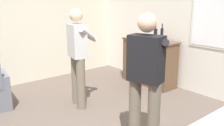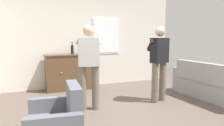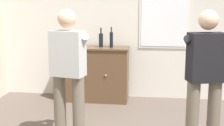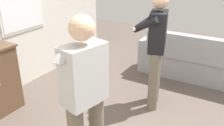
% 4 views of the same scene
% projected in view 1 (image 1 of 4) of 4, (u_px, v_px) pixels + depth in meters
% --- Properties ---
extents(wall_back_with_window, '(5.20, 0.15, 2.80)m').
position_uv_depth(wall_back_with_window, '(195.00, 22.00, 4.84)').
color(wall_back_with_window, silver).
rests_on(wall_back_with_window, ground).
extents(wall_side_left, '(0.12, 5.20, 2.80)m').
position_uv_depth(wall_side_left, '(9.00, 20.00, 5.17)').
color(wall_side_left, beige).
rests_on(wall_side_left, ground).
extents(sideboard_cabinet, '(1.26, 0.49, 0.98)m').
position_uv_depth(sideboard_cabinet, '(149.00, 62.00, 5.45)').
color(sideboard_cabinet, brown).
rests_on(sideboard_cabinet, ground).
extents(bottle_wine_green, '(0.08, 0.08, 0.34)m').
position_uv_depth(bottle_wine_green, '(155.00, 34.00, 5.22)').
color(bottle_wine_green, black).
rests_on(bottle_wine_green, sideboard_cabinet).
extents(bottle_liquor_amber, '(0.06, 0.06, 0.36)m').
position_uv_depth(bottle_liquor_amber, '(162.00, 35.00, 5.06)').
color(bottle_liquor_amber, black).
rests_on(bottle_liquor_amber, sideboard_cabinet).
extents(person_standing_left, '(0.54, 0.51, 1.68)m').
position_uv_depth(person_standing_left, '(78.00, 54.00, 4.19)').
color(person_standing_left, '#6B6051').
rests_on(person_standing_left, ground).
extents(person_standing_right, '(0.54, 0.52, 1.68)m').
position_uv_depth(person_standing_right, '(146.00, 76.00, 2.96)').
color(person_standing_right, '#6B6051').
rests_on(person_standing_right, ground).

